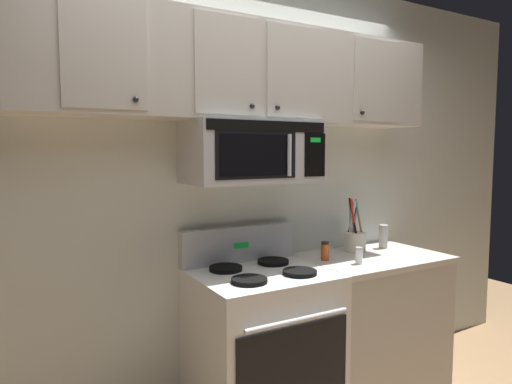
{
  "coord_description": "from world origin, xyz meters",
  "views": [
    {
      "loc": [
        -1.27,
        -1.73,
        1.58
      ],
      "look_at": [
        0.0,
        0.49,
        1.35
      ],
      "focal_mm": 31.75,
      "sensor_mm": 36.0,
      "label": 1
    }
  ],
  "objects_px": {
    "stove_range": "(262,346)",
    "spice_jar": "(325,251)",
    "pepper_mill": "(383,236)",
    "over_range_microwave": "(252,152)",
    "salt_shaker": "(359,256)",
    "utensil_crock_cream": "(355,239)"
  },
  "relations": [
    {
      "from": "stove_range",
      "to": "utensil_crock_cream",
      "type": "relative_size",
      "value": 3.06
    },
    {
      "from": "salt_shaker",
      "to": "spice_jar",
      "type": "height_order",
      "value": "spice_jar"
    },
    {
      "from": "pepper_mill",
      "to": "stove_range",
      "type": "bearing_deg",
      "value": -173.11
    },
    {
      "from": "utensil_crock_cream",
      "to": "spice_jar",
      "type": "distance_m",
      "value": 0.35
    },
    {
      "from": "salt_shaker",
      "to": "pepper_mill",
      "type": "height_order",
      "value": "pepper_mill"
    },
    {
      "from": "over_range_microwave",
      "to": "salt_shaker",
      "type": "bearing_deg",
      "value": -21.99
    },
    {
      "from": "over_range_microwave",
      "to": "utensil_crock_cream",
      "type": "xyz_separation_m",
      "value": [
        0.82,
        0.03,
        -0.59
      ]
    },
    {
      "from": "utensil_crock_cream",
      "to": "salt_shaker",
      "type": "height_order",
      "value": "utensil_crock_cream"
    },
    {
      "from": "salt_shaker",
      "to": "spice_jar",
      "type": "bearing_deg",
      "value": 123.45
    },
    {
      "from": "stove_range",
      "to": "spice_jar",
      "type": "distance_m",
      "value": 0.69
    },
    {
      "from": "utensil_crock_cream",
      "to": "pepper_mill",
      "type": "relative_size",
      "value": 2.21
    },
    {
      "from": "stove_range",
      "to": "salt_shaker",
      "type": "bearing_deg",
      "value": -11.99
    },
    {
      "from": "pepper_mill",
      "to": "over_range_microwave",
      "type": "bearing_deg",
      "value": -179.31
    },
    {
      "from": "salt_shaker",
      "to": "spice_jar",
      "type": "relative_size",
      "value": 0.87
    },
    {
      "from": "stove_range",
      "to": "over_range_microwave",
      "type": "distance_m",
      "value": 1.11
    },
    {
      "from": "over_range_microwave",
      "to": "utensil_crock_cream",
      "type": "relative_size",
      "value": 2.08
    },
    {
      "from": "over_range_microwave",
      "to": "pepper_mill",
      "type": "distance_m",
      "value": 1.22
    },
    {
      "from": "stove_range",
      "to": "spice_jar",
      "type": "relative_size",
      "value": 9.46
    },
    {
      "from": "utensil_crock_cream",
      "to": "pepper_mill",
      "type": "height_order",
      "value": "utensil_crock_cream"
    },
    {
      "from": "utensil_crock_cream",
      "to": "spice_jar",
      "type": "relative_size",
      "value": 3.09
    },
    {
      "from": "stove_range",
      "to": "salt_shaker",
      "type": "xyz_separation_m",
      "value": [
        0.61,
        -0.13,
        0.48
      ]
    },
    {
      "from": "stove_range",
      "to": "pepper_mill",
      "type": "height_order",
      "value": "stove_range"
    }
  ]
}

